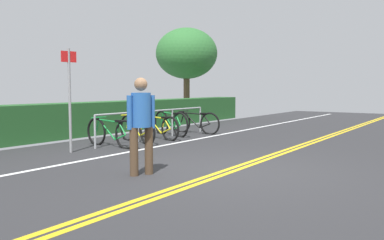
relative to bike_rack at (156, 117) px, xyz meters
The scene contains 14 objects.
ground_plane 4.75m from the bike_rack, 124.42° to the right, with size 36.61×10.93×0.05m, color #2B2B2D.
centre_line_yellow_inner 4.81m from the bike_rack, 123.87° to the right, with size 32.95×0.10×0.00m, color gold.
centre_line_yellow_outer 4.68m from the bike_rack, 124.98° to the right, with size 32.95×0.10×0.00m, color gold.
bike_lane_stripe_white 2.91m from the bike_rack, 159.21° to the right, with size 32.95×0.12×0.00m, color white.
bike_rack is the anchor object (origin of this frame).
bicycle_0 1.85m from the bike_rack, behind, with size 0.46×1.82×0.74m.
bicycle_1 0.92m from the bike_rack, behind, with size 0.67×1.74×0.75m.
bicycle_2 0.28m from the bike_rack, 112.57° to the right, with size 0.48×1.72×0.72m.
bicycle_3 0.89m from the bike_rack, ahead, with size 0.65×1.69×0.78m.
bicycle_4 1.80m from the bike_rack, ahead, with size 0.46×1.81×0.73m.
pedestrian 4.79m from the bike_rack, 143.45° to the right, with size 0.45×0.32×1.61m.
sign_post_near 3.07m from the bike_rack, behind, with size 0.36×0.08×2.30m.
hedge_backdrop 2.80m from the bike_rack, 57.59° to the left, with size 13.54×0.89×1.00m, color #235626.
tree_mid 7.65m from the bike_rack, 28.35° to the left, with size 2.80×2.80×4.15m.
Camera 1 is at (-6.16, -3.39, 1.44)m, focal length 37.91 mm.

